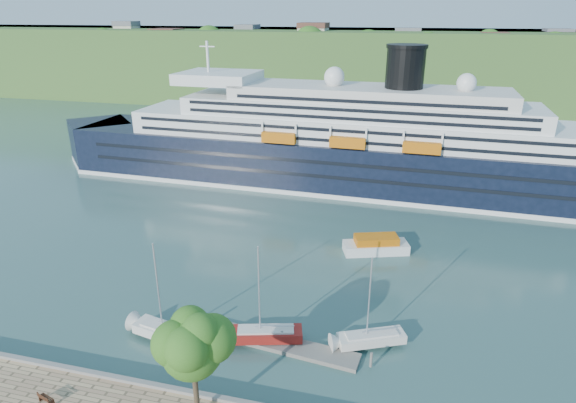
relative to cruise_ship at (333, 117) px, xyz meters
The scene contains 10 objects.
far_hillside 88.88m from the cruise_ship, 89.79° to the left, with size 400.00×50.00×24.00m, color #375823.
quay_coping 57.47m from the cruise_ship, 89.67° to the right, with size 220.00×0.50×0.30m, color slate.
cruise_ship is the anchor object (origin of this frame).
park_bench 62.33m from the cruise_ship, 102.10° to the right, with size 1.51×0.62×0.97m, color #402212, non-canonical shape.
promenade_tree 58.52m from the cruise_ship, 90.66° to the right, with size 6.09×6.09×10.09m, color #255616, non-canonical shape.
floating_pontoon 48.86m from the cruise_ship, 88.66° to the right, with size 19.32×2.36×0.43m, color gray, non-canonical shape.
sailboat_white_near 50.68m from the cruise_ship, 98.88° to the right, with size 7.82×2.17×10.10m, color silver, non-canonical shape.
sailboat_red 48.01m from the cruise_ship, 88.09° to the right, with size 7.76×2.15×10.02m, color maroon, non-canonical shape.
sailboat_white_far 47.51m from the cruise_ship, 75.77° to the right, with size 7.16×1.99×9.25m, color silver, non-canonical shape.
tender_launch 29.93m from the cruise_ship, 68.02° to the right, with size 8.59×2.94×2.37m, color #C4620B, non-canonical shape.
Camera 1 is at (12.75, -27.90, 30.08)m, focal length 30.00 mm.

